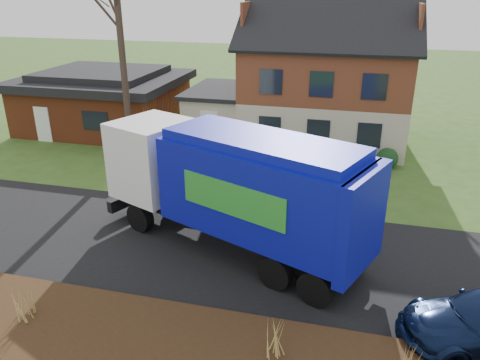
# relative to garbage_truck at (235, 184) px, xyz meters

# --- Properties ---
(ground) EXTENTS (120.00, 120.00, 0.00)m
(ground) POSITION_rel_garbage_truck_xyz_m (-0.14, -0.20, -2.49)
(ground) COLOR #33501A
(ground) RESTS_ON ground
(road) EXTENTS (80.00, 7.00, 0.02)m
(road) POSITION_rel_garbage_truck_xyz_m (-0.14, -0.20, -2.48)
(road) COLOR black
(road) RESTS_ON ground
(mulch_verge) EXTENTS (80.00, 3.50, 0.30)m
(mulch_verge) POSITION_rel_garbage_truck_xyz_m (-0.14, -5.50, -2.34)
(mulch_verge) COLOR black
(mulch_verge) RESTS_ON ground
(main_house) EXTENTS (12.95, 8.95, 9.26)m
(main_house) POSITION_rel_garbage_truck_xyz_m (1.35, 13.71, 1.54)
(main_house) COLOR beige
(main_house) RESTS_ON ground
(ranch_house) EXTENTS (9.80, 8.20, 3.70)m
(ranch_house) POSITION_rel_garbage_truck_xyz_m (-12.14, 12.80, -0.67)
(ranch_house) COLOR brown
(ranch_house) RESTS_ON ground
(garbage_truck) EXTENTS (10.33, 6.34, 4.32)m
(garbage_truck) POSITION_rel_garbage_truck_xyz_m (0.00, 0.00, 0.00)
(garbage_truck) COLOR black
(garbage_truck) RESTS_ON ground
(silver_sedan) EXTENTS (4.38, 1.86, 1.41)m
(silver_sedan) POSITION_rel_garbage_truck_xyz_m (-1.94, 4.21, -1.78)
(silver_sedan) COLOR #B2B5BA
(silver_sedan) RESTS_ON ground
(grass_clump_west) EXTENTS (0.38, 0.31, 0.99)m
(grass_clump_west) POSITION_rel_garbage_truck_xyz_m (-4.47, -5.37, -1.69)
(grass_clump_west) COLOR tan
(grass_clump_west) RESTS_ON mulch_verge
(grass_clump_mid) EXTENTS (0.37, 0.30, 1.03)m
(grass_clump_mid) POSITION_rel_garbage_truck_xyz_m (2.36, -5.07, -1.67)
(grass_clump_mid) COLOR tan
(grass_clump_mid) RESTS_ON mulch_verge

